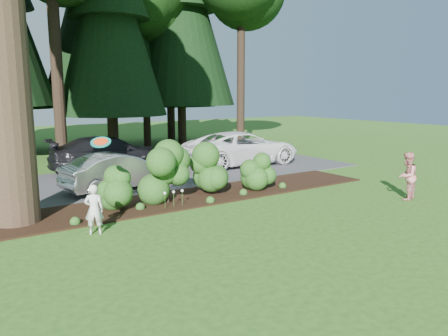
% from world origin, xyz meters
% --- Properties ---
extents(ground, '(80.00, 80.00, 0.00)m').
position_xyz_m(ground, '(0.00, 0.00, 0.00)').
color(ground, '#295016').
rests_on(ground, ground).
extents(mulch_bed, '(16.00, 2.50, 0.05)m').
position_xyz_m(mulch_bed, '(0.00, 3.25, 0.03)').
color(mulch_bed, black).
rests_on(mulch_bed, ground).
extents(driveway, '(22.00, 6.00, 0.03)m').
position_xyz_m(driveway, '(0.00, 7.50, 0.01)').
color(driveway, '#38383A').
rests_on(driveway, ground).
extents(shrub_row, '(6.53, 1.60, 1.61)m').
position_xyz_m(shrub_row, '(0.77, 3.14, 0.81)').
color(shrub_row, '#204715').
rests_on(shrub_row, ground).
extents(lily_cluster, '(0.69, 0.09, 0.57)m').
position_xyz_m(lily_cluster, '(-0.30, 2.40, 0.50)').
color(lily_cluster, '#204715').
rests_on(lily_cluster, ground).
extents(car_silver_wagon, '(4.30, 2.04, 1.36)m').
position_xyz_m(car_silver_wagon, '(-0.76, 5.73, 0.71)').
color(car_silver_wagon, silver).
rests_on(car_silver_wagon, driveway).
extents(car_white_suv, '(5.91, 2.83, 1.62)m').
position_xyz_m(car_white_suv, '(6.31, 7.82, 0.84)').
color(car_white_suv, white).
rests_on(car_white_suv, driveway).
extents(car_dark_suv, '(5.55, 2.65, 1.56)m').
position_xyz_m(car_dark_suv, '(0.34, 9.77, 0.81)').
color(car_dark_suv, black).
rests_on(car_dark_suv, driveway).
extents(child, '(0.55, 0.46, 1.28)m').
position_xyz_m(child, '(-3.11, 1.30, 0.64)').
color(child, silver).
rests_on(child, ground).
extents(adult, '(0.92, 0.80, 1.60)m').
position_xyz_m(adult, '(6.66, -0.94, 0.80)').
color(adult, red).
rests_on(adult, ground).
extents(frisbee, '(0.55, 0.48, 0.32)m').
position_xyz_m(frisbee, '(-2.77, 1.55, 2.30)').
color(frisbee, '#167971').
rests_on(frisbee, ground).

